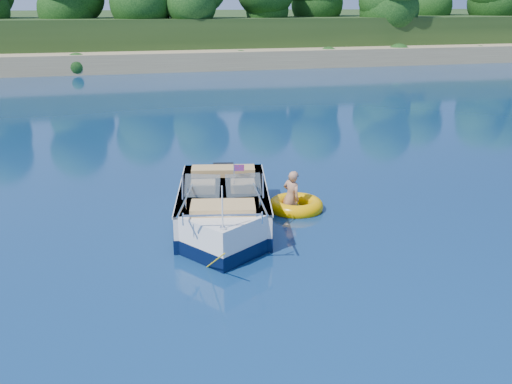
# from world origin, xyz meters

# --- Properties ---
(ground) EXTENTS (160.00, 160.00, 0.00)m
(ground) POSITION_xyz_m (0.00, 0.00, 0.00)
(ground) COLOR #091F41
(ground) RESTS_ON ground
(shoreline) EXTENTS (170.00, 59.00, 6.00)m
(shoreline) POSITION_xyz_m (0.00, 63.77, 0.98)
(shoreline) COLOR #8B7451
(shoreline) RESTS_ON ground
(treeline) EXTENTS (150.00, 7.12, 8.19)m
(treeline) POSITION_xyz_m (0.04, 41.01, 5.55)
(treeline) COLOR #311C10
(treeline) RESTS_ON ground
(motorboat) EXTENTS (3.02, 6.19, 2.08)m
(motorboat) POSITION_xyz_m (-0.45, 0.96, 0.40)
(motorboat) COLOR white
(motorboat) RESTS_ON ground
(tow_tube) EXTENTS (1.52, 1.52, 0.40)m
(tow_tube) POSITION_xyz_m (1.70, 1.68, 0.10)
(tow_tube) COLOR #FFAD00
(tow_tube) RESTS_ON ground
(boy) EXTENTS (0.75, 0.89, 1.62)m
(boy) POSITION_xyz_m (1.57, 1.77, 0.00)
(boy) COLOR tan
(boy) RESTS_ON ground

